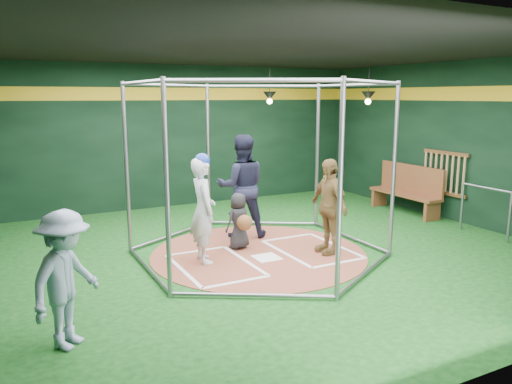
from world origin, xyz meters
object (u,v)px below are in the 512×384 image
batter_figure (203,209)px  visitor_leopard (329,206)px  dugout_bench (408,188)px  umpire (242,186)px

batter_figure → visitor_leopard: 2.21m
dugout_bench → umpire: bearing=-179.0°
visitor_leopard → dugout_bench: bearing=117.6°
umpire → dugout_bench: umpire is taller
umpire → dugout_bench: size_ratio=1.02×
umpire → batter_figure: bearing=60.3°
batter_figure → umpire: bearing=41.1°
batter_figure → visitor_leopard: size_ratio=1.09×
umpire → dugout_bench: 4.45m
batter_figure → dugout_bench: 5.78m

